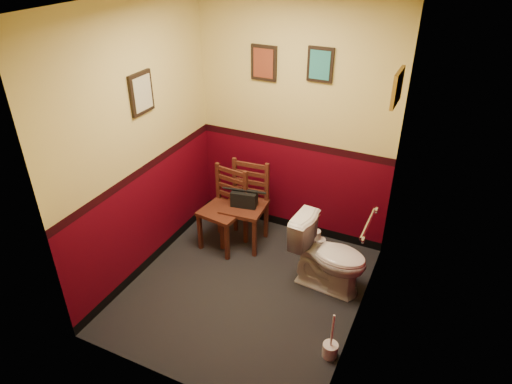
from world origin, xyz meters
TOP-DOWN VIEW (x-y plane):
  - floor at (0.00, 0.00)m, footprint 2.20×2.40m
  - ceiling at (0.00, 0.00)m, footprint 2.20×2.40m
  - wall_back at (0.00, 1.20)m, footprint 2.20×0.00m
  - wall_front at (0.00, -1.20)m, footprint 2.20×0.00m
  - wall_left at (-1.10, 0.00)m, footprint 0.00×2.40m
  - wall_right at (1.10, 0.00)m, footprint 0.00×2.40m
  - grab_bar at (1.07, 0.25)m, footprint 0.05×0.56m
  - framed_print_back_a at (-0.35, 1.18)m, footprint 0.28×0.04m
  - framed_print_back_b at (0.25, 1.18)m, footprint 0.26×0.04m
  - framed_print_left at (-1.08, 0.10)m, footprint 0.04×0.30m
  - framed_print_right at (1.08, 0.60)m, footprint 0.04×0.34m
  - toilet at (0.72, 0.40)m, footprint 0.79×0.49m
  - toilet_brush at (1.02, -0.43)m, footprint 0.13×0.13m
  - chair_left at (-0.55, 0.59)m, footprint 0.48×0.48m
  - chair_right at (-0.36, 0.74)m, footprint 0.48×0.48m
  - handbag at (-0.35, 0.70)m, footprint 0.30×0.19m
  - tp_stack at (0.40, 0.98)m, footprint 0.24×0.12m

SIDE VIEW (x-z plane):
  - floor at x=0.00m, z-range 0.00..0.00m
  - toilet_brush at x=1.02m, z-range -0.16..0.31m
  - tp_stack at x=0.40m, z-range -0.02..0.19m
  - toilet at x=0.72m, z-range 0.00..0.74m
  - chair_left at x=-0.55m, z-range 0.00..0.92m
  - chair_right at x=-0.36m, z-range 0.00..0.96m
  - handbag at x=-0.35m, z-range 0.49..0.69m
  - grab_bar at x=1.07m, z-range 0.92..0.98m
  - wall_back at x=0.00m, z-range 0.00..2.70m
  - wall_front at x=0.00m, z-range 0.00..2.70m
  - wall_left at x=-1.10m, z-range 0.00..2.70m
  - wall_right at x=1.10m, z-range 0.00..2.70m
  - framed_print_left at x=-1.08m, z-range 1.66..2.04m
  - framed_print_back_a at x=-0.35m, z-range 1.77..2.13m
  - framed_print_back_b at x=0.25m, z-range 1.83..2.17m
  - framed_print_right at x=1.08m, z-range 1.91..2.19m
  - ceiling at x=0.00m, z-range 2.70..2.70m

